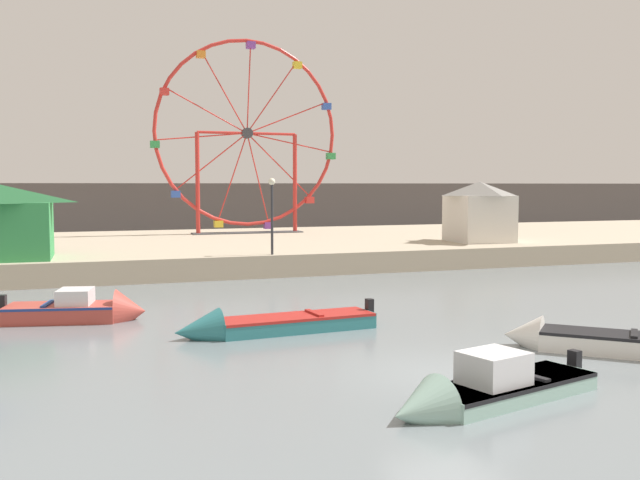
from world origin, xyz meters
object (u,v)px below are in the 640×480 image
at_px(motorboat_faded_red, 86,310).
at_px(carnival_booth_white_ticket, 479,210).
at_px(motorboat_teal_painted, 261,325).
at_px(motorboat_white_red_stripe, 584,340).
at_px(ferris_wheel_red_frame, 247,136).
at_px(motorboat_seafoam, 478,392).
at_px(promenade_lamp_near, 272,204).

distance_m(motorboat_faded_red, carnival_booth_white_ticket, 24.66).
bearing_deg(motorboat_teal_painted, motorboat_faded_red, -43.22).
height_order(motorboat_white_red_stripe, ferris_wheel_red_frame, ferris_wheel_red_frame).
distance_m(motorboat_seafoam, carnival_booth_white_ticket, 27.77).
height_order(carnival_booth_white_ticket, promenade_lamp_near, promenade_lamp_near).
relative_size(motorboat_white_red_stripe, motorboat_faded_red, 0.91).
xyz_separation_m(motorboat_white_red_stripe, motorboat_seafoam, (-5.07, -3.08, -0.00)).
distance_m(motorboat_seafoam, promenade_lamp_near, 20.34).
height_order(motorboat_seafoam, carnival_booth_white_ticket, carnival_booth_white_ticket).
relative_size(motorboat_white_red_stripe, carnival_booth_white_ticket, 1.03).
xyz_separation_m(motorboat_white_red_stripe, ferris_wheel_red_frame, (-0.98, 31.62, 7.16)).
relative_size(motorboat_seafoam, ferris_wheel_red_frame, 0.41).
height_order(motorboat_teal_painted, carnival_booth_white_ticket, carnival_booth_white_ticket).
distance_m(motorboat_seafoam, ferris_wheel_red_frame, 35.67).
xyz_separation_m(ferris_wheel_red_frame, carnival_booth_white_ticket, (10.64, -11.30, -4.63)).
distance_m(motorboat_white_red_stripe, motorboat_seafoam, 5.93).
xyz_separation_m(carnival_booth_white_ticket, promenade_lamp_near, (-13.14, -3.36, 0.57)).
relative_size(motorboat_white_red_stripe, promenade_lamp_near, 1.16).
height_order(ferris_wheel_red_frame, carnival_booth_white_ticket, ferris_wheel_red_frame).
height_order(motorboat_teal_painted, promenade_lamp_near, promenade_lamp_near).
bearing_deg(ferris_wheel_red_frame, motorboat_white_red_stripe, -88.23).
height_order(motorboat_teal_painted, ferris_wheel_red_frame, ferris_wheel_red_frame).
height_order(motorboat_seafoam, ferris_wheel_red_frame, ferris_wheel_red_frame).
relative_size(motorboat_teal_painted, promenade_lamp_near, 1.74).
height_order(motorboat_white_red_stripe, promenade_lamp_near, promenade_lamp_near).
xyz_separation_m(motorboat_white_red_stripe, carnival_booth_white_ticket, (9.67, 20.32, 2.53)).
xyz_separation_m(motorboat_teal_painted, carnival_booth_white_ticket, (16.93, 15.47, 2.57)).
bearing_deg(motorboat_teal_painted, motorboat_white_red_stripe, 142.12).
relative_size(ferris_wheel_red_frame, promenade_lamp_near, 3.61).
distance_m(motorboat_white_red_stripe, motorboat_teal_painted, 8.73).
bearing_deg(motorboat_white_red_stripe, motorboat_seafoam, 74.94).
bearing_deg(motorboat_white_red_stripe, motorboat_faded_red, 7.74).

